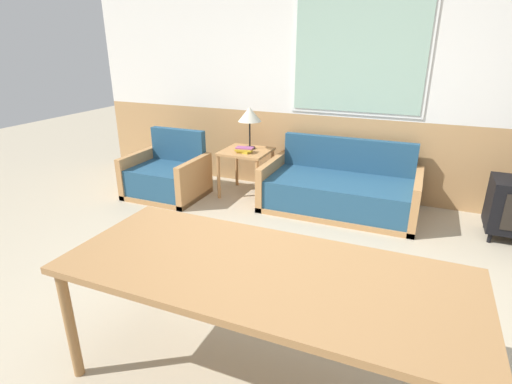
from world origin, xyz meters
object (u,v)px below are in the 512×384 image
at_px(couch, 339,191).
at_px(dining_table, 263,279).
at_px(armchair, 167,177).
at_px(side_table, 246,157).
at_px(table_lamp, 250,115).

relative_size(couch, dining_table, 0.80).
distance_m(couch, dining_table, 2.74).
relative_size(armchair, dining_table, 0.43).
xyz_separation_m(side_table, dining_table, (1.35, -2.75, 0.20)).
bearing_deg(couch, table_lamp, 173.09).
relative_size(armchair, side_table, 1.58).
distance_m(couch, table_lamp, 1.45).
bearing_deg(table_lamp, couch, -6.91).
relative_size(couch, table_lamp, 3.32).
xyz_separation_m(couch, armchair, (-2.13, -0.39, 0.01)).
relative_size(couch, side_table, 2.98).
height_order(couch, dining_table, couch).
height_order(couch, side_table, couch).
xyz_separation_m(side_table, table_lamp, (0.01, 0.10, 0.52)).
distance_m(armchair, table_lamp, 1.32).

